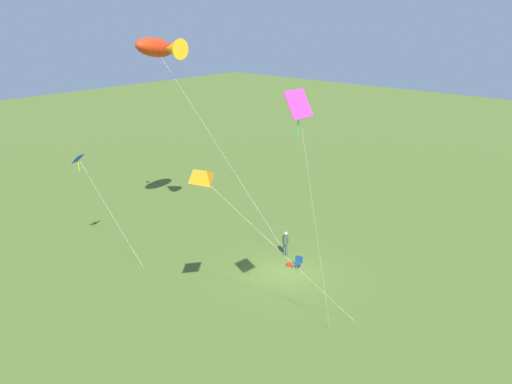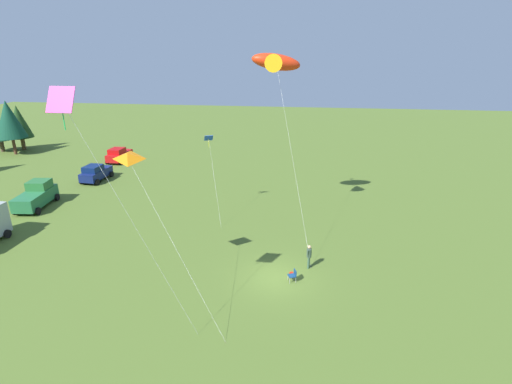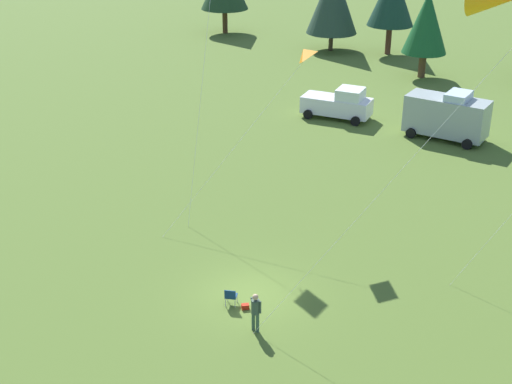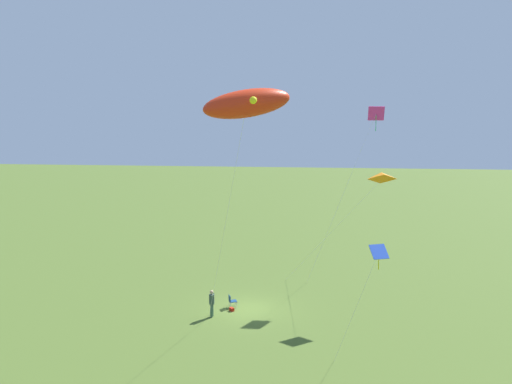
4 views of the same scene
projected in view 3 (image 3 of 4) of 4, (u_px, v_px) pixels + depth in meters
The scene contains 8 objects.
ground_plane at pixel (249, 295), 31.17m from camera, with size 160.00×160.00×0.00m, color #4B6325.
person_kite_flyer at pixel (255, 310), 28.40m from camera, with size 0.55×0.38×1.74m.
folding_chair at pixel (231, 296), 30.25m from camera, with size 0.62×0.62×0.82m.
backpack_on_grass at pixel (245, 307), 30.18m from camera, with size 0.32×0.22×0.22m, color #AA1E0E.
truck_white_pickup at pixel (339, 104), 51.87m from camera, with size 5.21×2.91×2.34m.
van_motorhome_grey at pixel (447, 115), 47.89m from camera, with size 5.46×2.72×3.34m.
treeline_distant at pixel (496, 19), 60.98m from camera, with size 63.75×10.19×8.24m.
kite_delta_orange at pixel (303, 54), 35.12m from camera, with size 4.99×7.16×9.02m.
Camera 3 is at (13.93, -22.28, 17.36)m, focal length 50.00 mm.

